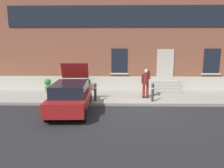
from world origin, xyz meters
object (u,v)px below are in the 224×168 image
Objects in this scene: person_on_phone at (146,82)px; planter_olive at (48,85)px; bollard_far_left at (95,91)px; bollard_near_person at (153,92)px; hatchback_car_red at (71,96)px; planter_cream at (88,84)px.

planter_olive is at bearing 179.73° from person_on_phone.
bollard_near_person is at bearing 0.00° from bollard_far_left.
bollard_far_left is (-3.23, 0.00, 0.00)m from bollard_near_person.
bollard_near_person is 0.60× the size of person_on_phone.
hatchback_car_red is 4.80× the size of planter_cream.
hatchback_car_red reaches higher than bollard_far_left.
planter_olive is (-6.44, 1.69, -0.55)m from person_on_phone.
planter_cream is (-0.82, 2.80, -0.11)m from bollard_far_left.
bollard_near_person and bollard_far_left have the same top height.
person_on_phone is 4.29m from planter_cream.
person_on_phone is at bearing 109.68° from bollard_near_person.
planter_olive is at bearing -173.46° from planter_cream.
hatchback_car_red is at bearing -125.04° from bollard_far_left.
person_on_phone reaches higher than bollard_far_left.
bollard_far_left is 1.22× the size of planter_cream.
person_on_phone is at bearing -14.68° from planter_olive.
hatchback_car_red is at bearing -93.33° from planter_cream.
hatchback_car_red is 4.80× the size of planter_olive.
bollard_far_left is at bearing -73.74° from planter_cream.
hatchback_car_red is 4.56m from bollard_near_person.
hatchback_car_red is 2.36× the size of person_on_phone.
bollard_near_person is (4.29, 1.52, -0.09)m from hatchback_car_red.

